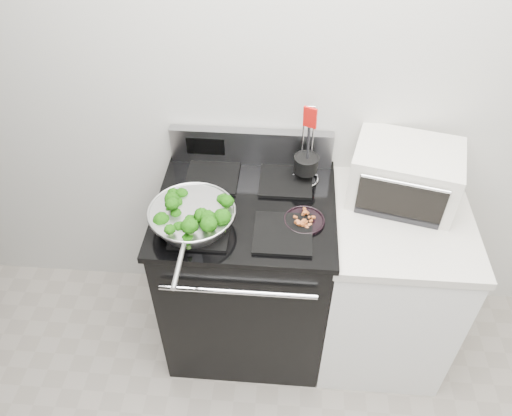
# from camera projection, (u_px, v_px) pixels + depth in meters

# --- Properties ---
(back_wall) EXTENTS (4.00, 0.02, 2.70)m
(back_wall) POSITION_uv_depth(u_px,v_px,m) (321.00, 86.00, 2.14)
(back_wall) COLOR beige
(back_wall) RESTS_ON ground
(gas_range) EXTENTS (0.79, 0.69, 1.13)m
(gas_range) POSITION_uv_depth(u_px,v_px,m) (247.00, 272.00, 2.50)
(gas_range) COLOR black
(gas_range) RESTS_ON floor
(counter) EXTENTS (0.62, 0.68, 0.92)m
(counter) POSITION_uv_depth(u_px,v_px,m) (384.00, 284.00, 2.47)
(counter) COLOR white
(counter) RESTS_ON floor
(skillet) EXTENTS (0.36, 0.58, 0.08)m
(skillet) POSITION_uv_depth(u_px,v_px,m) (192.00, 217.00, 2.05)
(skillet) COLOR silver
(skillet) RESTS_ON gas_range
(broccoli_pile) EXTENTS (0.29, 0.29, 0.10)m
(broccoli_pile) POSITION_uv_depth(u_px,v_px,m) (192.00, 213.00, 2.03)
(broccoli_pile) COLOR black
(broccoli_pile) RESTS_ON skillet
(bacon_plate) EXTENTS (0.17, 0.17, 0.04)m
(bacon_plate) POSITION_uv_depth(u_px,v_px,m) (304.00, 219.00, 2.09)
(bacon_plate) COLOR black
(bacon_plate) RESTS_ON gas_range
(utensil_holder) EXTENTS (0.13, 0.13, 0.39)m
(utensil_holder) POSITION_uv_depth(u_px,v_px,m) (306.00, 168.00, 2.26)
(utensil_holder) COLOR silver
(utensil_holder) RESTS_ON gas_range
(toaster_oven) EXTENTS (0.51, 0.43, 0.26)m
(toaster_oven) POSITION_uv_depth(u_px,v_px,m) (405.00, 174.00, 2.18)
(toaster_oven) COLOR beige
(toaster_oven) RESTS_ON counter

